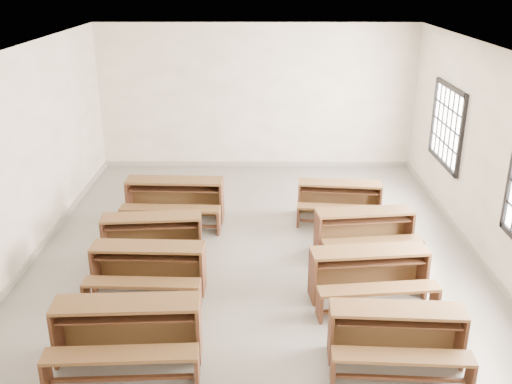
{
  "coord_description": "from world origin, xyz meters",
  "views": [
    {
      "loc": [
        0.04,
        -8.27,
        4.22
      ],
      "look_at": [
        0.0,
        0.0,
        1.0
      ],
      "focal_mm": 40.0,
      "sensor_mm": 36.0,
      "label": 1
    }
  ],
  "objects_px": {
    "desk_set_6": "(365,228)",
    "desk_set_7": "(339,198)",
    "desk_set_1": "(148,266)",
    "desk_set_2": "(152,234)",
    "desk_set_4": "(396,332)",
    "desk_set_5": "(369,271)",
    "desk_set_0": "(127,328)",
    "desk_set_3": "(175,197)"
  },
  "relations": [
    {
      "from": "desk_set_1",
      "to": "desk_set_6",
      "type": "bearing_deg",
      "value": 23.2
    },
    {
      "from": "desk_set_1",
      "to": "desk_set_4",
      "type": "bearing_deg",
      "value": -24.18
    },
    {
      "from": "desk_set_4",
      "to": "desk_set_5",
      "type": "bearing_deg",
      "value": 95.68
    },
    {
      "from": "desk_set_1",
      "to": "desk_set_2",
      "type": "distance_m",
      "value": 1.04
    },
    {
      "from": "desk_set_0",
      "to": "desk_set_6",
      "type": "bearing_deg",
      "value": 38.02
    },
    {
      "from": "desk_set_5",
      "to": "desk_set_4",
      "type": "bearing_deg",
      "value": -93.79
    },
    {
      "from": "desk_set_3",
      "to": "desk_set_4",
      "type": "xyz_separation_m",
      "value": [
        3.06,
        -3.97,
        -0.05
      ]
    },
    {
      "from": "desk_set_6",
      "to": "desk_set_2",
      "type": "bearing_deg",
      "value": 176.82
    },
    {
      "from": "desk_set_1",
      "to": "desk_set_5",
      "type": "relative_size",
      "value": 0.95
    },
    {
      "from": "desk_set_1",
      "to": "desk_set_7",
      "type": "xyz_separation_m",
      "value": [
        2.99,
        2.59,
        -0.02
      ]
    },
    {
      "from": "desk_set_2",
      "to": "desk_set_5",
      "type": "bearing_deg",
      "value": -25.3
    },
    {
      "from": "desk_set_6",
      "to": "desk_set_7",
      "type": "height_order",
      "value": "desk_set_6"
    },
    {
      "from": "desk_set_6",
      "to": "desk_set_7",
      "type": "distance_m",
      "value": 1.36
    },
    {
      "from": "desk_set_0",
      "to": "desk_set_6",
      "type": "height_order",
      "value": "desk_set_0"
    },
    {
      "from": "desk_set_0",
      "to": "desk_set_3",
      "type": "xyz_separation_m",
      "value": [
        -0.0,
        3.96,
        0.02
      ]
    },
    {
      "from": "desk_set_5",
      "to": "desk_set_6",
      "type": "distance_m",
      "value": 1.41
    },
    {
      "from": "desk_set_2",
      "to": "desk_set_3",
      "type": "bearing_deg",
      "value": 78.66
    },
    {
      "from": "desk_set_6",
      "to": "desk_set_3",
      "type": "bearing_deg",
      "value": 152.39
    },
    {
      "from": "desk_set_3",
      "to": "desk_set_6",
      "type": "xyz_separation_m",
      "value": [
        3.18,
        -1.2,
        -0.05
      ]
    },
    {
      "from": "desk_set_0",
      "to": "desk_set_7",
      "type": "distance_m",
      "value": 5.05
    },
    {
      "from": "desk_set_4",
      "to": "desk_set_6",
      "type": "relative_size",
      "value": 0.96
    },
    {
      "from": "desk_set_2",
      "to": "desk_set_4",
      "type": "relative_size",
      "value": 1.02
    },
    {
      "from": "desk_set_4",
      "to": "desk_set_7",
      "type": "distance_m",
      "value": 4.11
    },
    {
      "from": "desk_set_0",
      "to": "desk_set_2",
      "type": "height_order",
      "value": "desk_set_0"
    },
    {
      "from": "desk_set_0",
      "to": "desk_set_6",
      "type": "distance_m",
      "value": 4.21
    },
    {
      "from": "desk_set_1",
      "to": "desk_set_4",
      "type": "relative_size",
      "value": 1.02
    },
    {
      "from": "desk_set_5",
      "to": "desk_set_6",
      "type": "xyz_separation_m",
      "value": [
        0.18,
        1.4,
        -0.01
      ]
    },
    {
      "from": "desk_set_0",
      "to": "desk_set_7",
      "type": "height_order",
      "value": "desk_set_0"
    },
    {
      "from": "desk_set_6",
      "to": "desk_set_7",
      "type": "xyz_separation_m",
      "value": [
        -0.23,
        1.34,
        -0.01
      ]
    },
    {
      "from": "desk_set_3",
      "to": "desk_set_4",
      "type": "distance_m",
      "value": 5.01
    },
    {
      "from": "desk_set_4",
      "to": "desk_set_7",
      "type": "height_order",
      "value": "desk_set_4"
    },
    {
      "from": "desk_set_1",
      "to": "desk_set_3",
      "type": "relative_size",
      "value": 0.9
    },
    {
      "from": "desk_set_4",
      "to": "desk_set_3",
      "type": "bearing_deg",
      "value": 130.8
    },
    {
      "from": "desk_set_2",
      "to": "desk_set_6",
      "type": "height_order",
      "value": "desk_set_6"
    },
    {
      "from": "desk_set_5",
      "to": "desk_set_6",
      "type": "bearing_deg",
      "value": 76.34
    },
    {
      "from": "desk_set_0",
      "to": "desk_set_2",
      "type": "relative_size",
      "value": 1.07
    },
    {
      "from": "desk_set_2",
      "to": "desk_set_6",
      "type": "xyz_separation_m",
      "value": [
        3.34,
        0.22,
        0.0
      ]
    },
    {
      "from": "desk_set_0",
      "to": "desk_set_7",
      "type": "xyz_separation_m",
      "value": [
        2.95,
        4.09,
        -0.04
      ]
    },
    {
      "from": "desk_set_5",
      "to": "desk_set_7",
      "type": "relative_size",
      "value": 1.07
    },
    {
      "from": "desk_set_5",
      "to": "desk_set_7",
      "type": "distance_m",
      "value": 2.73
    },
    {
      "from": "desk_set_1",
      "to": "desk_set_0",
      "type": "bearing_deg",
      "value": -86.63
    },
    {
      "from": "desk_set_1",
      "to": "desk_set_7",
      "type": "height_order",
      "value": "desk_set_1"
    }
  ]
}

